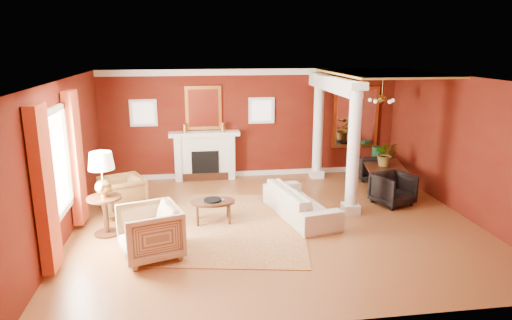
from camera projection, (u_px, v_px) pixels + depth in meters
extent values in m
plane|color=brown|center=(275.00, 222.00, 9.33)|extent=(8.00, 8.00, 0.00)
cube|color=#51190B|center=(252.00, 123.00, 12.32)|extent=(8.00, 0.04, 2.90)
cube|color=#51190B|center=(329.00, 219.00, 5.61)|extent=(8.00, 0.04, 2.90)
cube|color=#51190B|center=(63.00, 161.00, 8.41)|extent=(0.04, 7.00, 2.90)
cube|color=#51190B|center=(464.00, 147.00, 9.52)|extent=(0.04, 7.00, 2.90)
cube|color=white|center=(277.00, 79.00, 8.61)|extent=(8.00, 7.00, 0.04)
cube|color=white|center=(205.00, 157.00, 12.19)|extent=(1.60, 0.34, 1.20)
cube|color=black|center=(205.00, 164.00, 12.06)|extent=(0.72, 0.03, 0.70)
cube|color=black|center=(206.00, 177.00, 12.15)|extent=(1.20, 0.05, 0.20)
cube|color=white|center=(204.00, 134.00, 11.99)|extent=(1.85, 0.42, 0.10)
cube|color=white|center=(178.00, 158.00, 12.06)|extent=(0.16, 0.40, 1.20)
cube|color=white|center=(231.00, 156.00, 12.26)|extent=(0.16, 0.40, 1.20)
cube|color=gold|center=(203.00, 108.00, 11.99)|extent=(0.95, 0.06, 1.15)
cube|color=white|center=(203.00, 108.00, 11.96)|extent=(0.78, 0.02, 0.98)
cube|color=white|center=(143.00, 113.00, 11.81)|extent=(0.70, 0.06, 0.70)
cube|color=white|center=(143.00, 113.00, 11.77)|extent=(0.54, 0.02, 0.54)
cube|color=white|center=(261.00, 110.00, 12.24)|extent=(0.70, 0.06, 0.70)
cube|color=white|center=(262.00, 111.00, 12.21)|extent=(0.54, 0.02, 0.54)
cube|color=white|center=(54.00, 164.00, 7.81)|extent=(0.03, 1.30, 1.70)
cube|color=white|center=(44.00, 175.00, 7.15)|extent=(0.08, 0.10, 1.90)
cube|color=white|center=(67.00, 154.00, 8.49)|extent=(0.08, 0.10, 1.90)
cube|color=#9F341B|center=(44.00, 190.00, 6.90)|extent=(0.18, 0.55, 2.60)
cube|color=#9F341B|center=(75.00, 158.00, 8.82)|extent=(0.18, 0.55, 2.60)
cube|color=white|center=(350.00, 208.00, 9.83)|extent=(0.34, 0.34, 0.20)
cylinder|color=white|center=(354.00, 147.00, 9.49)|extent=(0.26, 0.26, 2.50)
cube|color=white|center=(357.00, 86.00, 9.17)|extent=(0.36, 0.36, 0.16)
cube|color=white|center=(316.00, 174.00, 12.41)|extent=(0.34, 0.34, 0.20)
cylinder|color=white|center=(318.00, 125.00, 12.08)|extent=(0.26, 0.26, 2.50)
cube|color=white|center=(320.00, 76.00, 11.76)|extent=(0.36, 0.36, 0.16)
cube|color=white|center=(333.00, 84.00, 10.73)|extent=(0.30, 3.20, 0.32)
cube|color=gold|center=(382.00, 73.00, 10.69)|extent=(2.30, 3.40, 0.04)
cube|color=gold|center=(356.00, 117.00, 12.66)|extent=(1.30, 0.06, 1.70)
cube|color=white|center=(356.00, 118.00, 12.63)|extent=(1.10, 0.02, 1.50)
cylinder|color=#B48E38|center=(383.00, 86.00, 10.82)|extent=(0.02, 0.02, 0.65)
sphere|color=#B48E38|center=(382.00, 99.00, 10.90)|extent=(0.20, 0.20, 0.20)
sphere|color=white|center=(393.00, 100.00, 10.94)|extent=(0.09, 0.09, 0.09)
sphere|color=white|center=(381.00, 99.00, 11.17)|extent=(0.09, 0.09, 0.09)
sphere|color=white|center=(370.00, 100.00, 11.03)|extent=(0.09, 0.09, 0.09)
sphere|color=white|center=(375.00, 102.00, 10.71)|extent=(0.09, 0.09, 0.09)
sphere|color=white|center=(390.00, 102.00, 10.66)|extent=(0.09, 0.09, 0.09)
cube|color=white|center=(252.00, 72.00, 11.94)|extent=(8.00, 0.08, 0.16)
cube|color=white|center=(252.00, 173.00, 12.63)|extent=(8.00, 0.08, 0.12)
cube|color=maroon|center=(235.00, 225.00, 9.17)|extent=(3.40, 4.15, 0.01)
imported|color=beige|center=(300.00, 197.00, 9.53)|extent=(1.06, 2.27, 0.85)
imported|color=black|center=(122.00, 193.00, 9.73)|extent=(1.09, 1.11, 0.88)
imported|color=tan|center=(150.00, 230.00, 7.69)|extent=(1.15, 1.19, 0.99)
cylinder|color=black|center=(213.00, 202.00, 9.23)|extent=(0.91, 0.91, 0.05)
cylinder|color=black|center=(198.00, 217.00, 9.05)|extent=(0.05, 0.05, 0.40)
cylinder|color=black|center=(229.00, 215.00, 9.14)|extent=(0.05, 0.05, 0.40)
cylinder|color=black|center=(197.00, 210.00, 9.43)|extent=(0.05, 0.05, 0.40)
cylinder|color=black|center=(228.00, 209.00, 9.52)|extent=(0.05, 0.05, 0.40)
imported|color=black|center=(216.00, 196.00, 9.22)|extent=(0.14, 0.07, 0.20)
cylinder|color=black|center=(107.00, 233.00, 8.74)|extent=(0.48, 0.48, 0.04)
cylinder|color=black|center=(106.00, 216.00, 8.65)|extent=(0.10, 0.10, 0.73)
cylinder|color=black|center=(104.00, 198.00, 8.56)|extent=(0.65, 0.65, 0.04)
sphere|color=#B48E38|center=(103.00, 187.00, 8.50)|extent=(0.30, 0.30, 0.30)
cylinder|color=#B48E38|center=(102.00, 176.00, 8.45)|extent=(0.03, 0.03, 0.32)
cone|color=white|center=(101.00, 161.00, 8.38)|extent=(0.48, 0.48, 0.32)
imported|color=black|center=(385.00, 171.00, 11.38)|extent=(0.95, 1.77, 0.93)
imported|color=black|center=(393.00, 188.00, 10.26)|extent=(0.98, 0.95, 0.79)
imported|color=black|center=(370.00, 165.00, 12.18)|extent=(0.76, 0.72, 0.76)
sphere|color=#154323|center=(376.00, 169.00, 12.64)|extent=(0.34, 0.34, 0.34)
cylinder|color=#154323|center=(377.00, 161.00, 12.58)|extent=(0.30, 0.30, 0.80)
imported|color=#26591E|center=(386.00, 143.00, 11.19)|extent=(0.71, 0.75, 0.48)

